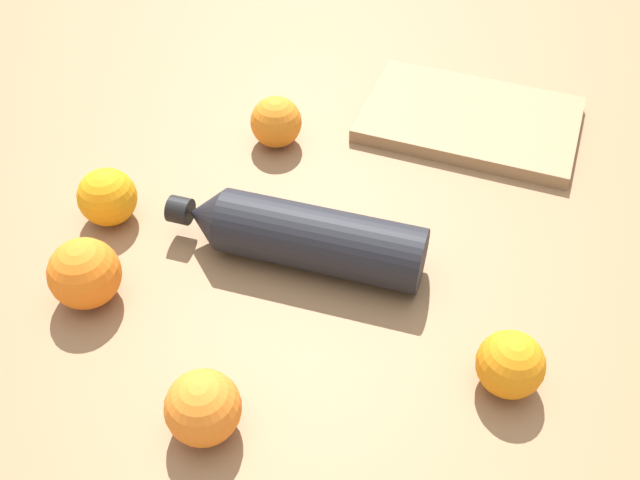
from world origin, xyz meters
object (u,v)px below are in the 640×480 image
object	(u,v)px
orange_1	(510,364)
orange_2	(203,408)
orange_0	(85,273)
water_bottle	(301,236)
orange_4	(107,197)
orange_3	(276,122)
cutting_board	(470,119)

from	to	relation	value
orange_1	orange_2	bearing A→B (deg)	12.52
orange_0	water_bottle	bearing A→B (deg)	-162.72
orange_0	orange_4	xyz separation A→B (m)	(0.01, -0.12, -0.00)
orange_2	orange_3	size ratio (longest dim) A/B	1.03
orange_3	orange_0	bearing A→B (deg)	58.21
orange_3	cutting_board	distance (m)	0.25
orange_3	orange_4	distance (m)	0.23
orange_0	orange_2	bearing A→B (deg)	134.62
orange_0	orange_4	world-z (taller)	orange_0
cutting_board	orange_4	bearing A→B (deg)	42.76
water_bottle	orange_3	size ratio (longest dim) A/B	4.39
orange_4	cutting_board	xyz separation A→B (m)	(-0.42, -0.20, -0.02)
water_bottle	orange_0	bearing A→B (deg)	31.12
cutting_board	orange_1	bearing A→B (deg)	106.69
orange_0	orange_4	bearing A→B (deg)	-85.87
orange_0	orange_3	xyz separation A→B (m)	(-0.16, -0.26, -0.00)
orange_2	orange_3	bearing A→B (deg)	-93.31
water_bottle	orange_1	distance (m)	0.25
orange_0	cutting_board	distance (m)	0.52
orange_1	cutting_board	distance (m)	0.40
orange_0	orange_3	bearing A→B (deg)	-121.79
water_bottle	orange_2	xyz separation A→B (m)	(0.07, 0.21, -0.00)
orange_4	cutting_board	world-z (taller)	orange_4
orange_2	orange_4	world-z (taller)	same
orange_0	cutting_board	xyz separation A→B (m)	(-0.41, -0.31, -0.03)
orange_0	cutting_board	bearing A→B (deg)	-142.53
orange_2	orange_3	distance (m)	0.41
water_bottle	orange_0	distance (m)	0.22
orange_2	orange_4	bearing A→B (deg)	-60.07
orange_1	orange_3	size ratio (longest dim) A/B	0.97
orange_3	orange_4	xyz separation A→B (m)	(0.17, 0.15, 0.00)
orange_4	orange_1	bearing A→B (deg)	154.20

